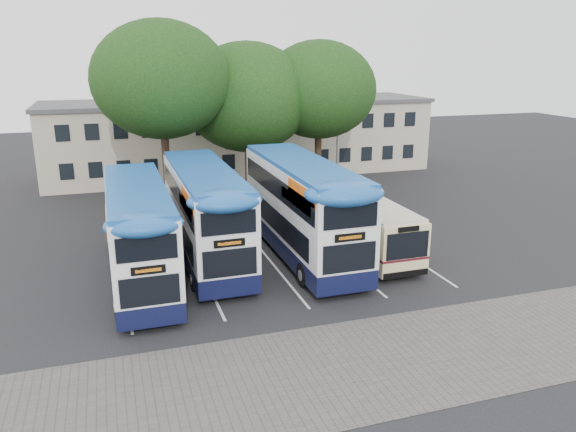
{
  "coord_description": "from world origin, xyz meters",
  "views": [
    {
      "loc": [
        -11.03,
        -20.07,
        10.08
      ],
      "look_at": [
        -2.9,
        5.0,
        2.35
      ],
      "focal_mm": 35.0,
      "sensor_mm": 36.0,
      "label": 1
    }
  ],
  "objects_px": {
    "bus_single": "(361,220)",
    "tree_right": "(319,90)",
    "tree_left": "(161,80)",
    "lamp_post": "(338,119)",
    "bus_dd_right": "(302,204)",
    "bus_dd_mid": "(205,210)",
    "tree_mid": "(247,97)",
    "bus_dd_left": "(139,230)"
  },
  "relations": [
    {
      "from": "bus_dd_left",
      "to": "bus_dd_right",
      "type": "height_order",
      "value": "bus_dd_right"
    },
    {
      "from": "lamp_post",
      "to": "tree_left",
      "type": "relative_size",
      "value": 0.75
    },
    {
      "from": "tree_mid",
      "to": "tree_right",
      "type": "xyz_separation_m",
      "value": [
        5.15,
        -0.37,
        0.42
      ]
    },
    {
      "from": "lamp_post",
      "to": "bus_dd_mid",
      "type": "bearing_deg",
      "value": -133.39
    },
    {
      "from": "bus_dd_mid",
      "to": "bus_dd_right",
      "type": "relative_size",
      "value": 0.95
    },
    {
      "from": "lamp_post",
      "to": "bus_dd_mid",
      "type": "distance_m",
      "value": 18.66
    },
    {
      "from": "tree_mid",
      "to": "bus_dd_mid",
      "type": "relative_size",
      "value": 0.97
    },
    {
      "from": "tree_mid",
      "to": "bus_dd_right",
      "type": "xyz_separation_m",
      "value": [
        -0.39,
        -12.61,
        -4.37
      ]
    },
    {
      "from": "lamp_post",
      "to": "bus_dd_left",
      "type": "bearing_deg",
      "value": -136.23
    },
    {
      "from": "bus_single",
      "to": "tree_right",
      "type": "bearing_deg",
      "value": 79.6
    },
    {
      "from": "tree_mid",
      "to": "bus_single",
      "type": "distance_m",
      "value": 14.14
    },
    {
      "from": "tree_left",
      "to": "bus_single",
      "type": "height_order",
      "value": "tree_left"
    },
    {
      "from": "lamp_post",
      "to": "bus_dd_right",
      "type": "height_order",
      "value": "lamp_post"
    },
    {
      "from": "tree_left",
      "to": "tree_right",
      "type": "distance_m",
      "value": 11.22
    },
    {
      "from": "bus_dd_mid",
      "to": "tree_left",
      "type": "bearing_deg",
      "value": 94.59
    },
    {
      "from": "bus_dd_mid",
      "to": "bus_dd_left",
      "type": "bearing_deg",
      "value": -150.11
    },
    {
      "from": "tree_left",
      "to": "bus_dd_mid",
      "type": "xyz_separation_m",
      "value": [
        0.79,
        -9.79,
        -5.83
      ]
    },
    {
      "from": "tree_left",
      "to": "bus_dd_right",
      "type": "height_order",
      "value": "tree_left"
    },
    {
      "from": "bus_dd_right",
      "to": "bus_single",
      "type": "distance_m",
      "value": 3.46
    },
    {
      "from": "tree_mid",
      "to": "bus_dd_right",
      "type": "relative_size",
      "value": 0.92
    },
    {
      "from": "bus_dd_left",
      "to": "bus_dd_mid",
      "type": "height_order",
      "value": "bus_dd_mid"
    },
    {
      "from": "lamp_post",
      "to": "tree_right",
      "type": "height_order",
      "value": "tree_right"
    },
    {
      "from": "tree_left",
      "to": "bus_dd_mid",
      "type": "height_order",
      "value": "tree_left"
    },
    {
      "from": "tree_left",
      "to": "bus_dd_left",
      "type": "relative_size",
      "value": 1.12
    },
    {
      "from": "tree_left",
      "to": "bus_dd_left",
      "type": "distance_m",
      "value": 13.36
    },
    {
      "from": "bus_dd_left",
      "to": "bus_single",
      "type": "bearing_deg",
      "value": 4.56
    },
    {
      "from": "tree_right",
      "to": "bus_single",
      "type": "relative_size",
      "value": 1.16
    },
    {
      "from": "tree_mid",
      "to": "tree_left",
      "type": "bearing_deg",
      "value": -162.06
    },
    {
      "from": "tree_left",
      "to": "bus_dd_right",
      "type": "relative_size",
      "value": 1.03
    },
    {
      "from": "tree_left",
      "to": "bus_single",
      "type": "relative_size",
      "value": 1.28
    },
    {
      "from": "tree_left",
      "to": "bus_dd_mid",
      "type": "bearing_deg",
      "value": -85.41
    },
    {
      "from": "tree_mid",
      "to": "tree_right",
      "type": "relative_size",
      "value": 0.99
    },
    {
      "from": "tree_left",
      "to": "tree_right",
      "type": "relative_size",
      "value": 1.1
    },
    {
      "from": "tree_right",
      "to": "bus_dd_mid",
      "type": "bearing_deg",
      "value": -132.22
    },
    {
      "from": "lamp_post",
      "to": "tree_mid",
      "type": "height_order",
      "value": "tree_mid"
    },
    {
      "from": "lamp_post",
      "to": "tree_left",
      "type": "bearing_deg",
      "value": -164.87
    },
    {
      "from": "bus_single",
      "to": "tree_left",
      "type": "bearing_deg",
      "value": 129.22
    },
    {
      "from": "tree_right",
      "to": "bus_dd_mid",
      "type": "xyz_separation_m",
      "value": [
        -10.29,
        -11.34,
        -4.91
      ]
    },
    {
      "from": "tree_left",
      "to": "tree_right",
      "type": "height_order",
      "value": "tree_left"
    },
    {
      "from": "lamp_post",
      "to": "bus_dd_mid",
      "type": "height_order",
      "value": "lamp_post"
    },
    {
      "from": "bus_dd_left",
      "to": "bus_dd_mid",
      "type": "bearing_deg",
      "value": 29.89
    },
    {
      "from": "tree_mid",
      "to": "tree_right",
      "type": "bearing_deg",
      "value": -4.15
    }
  ]
}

